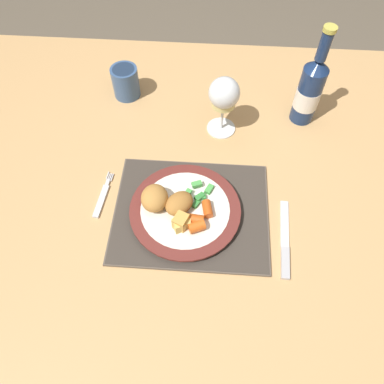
{
  "coord_description": "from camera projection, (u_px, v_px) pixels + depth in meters",
  "views": [
    {
      "loc": [
        -0.02,
        -0.51,
        1.47
      ],
      "look_at": [
        -0.05,
        -0.05,
        0.78
      ],
      "focal_mm": 35.0,
      "sensor_mm": 36.0,
      "label": 1
    }
  ],
  "objects": [
    {
      "name": "ground_plane",
      "position": [
        206.0,
        289.0,
        1.5
      ],
      "size": [
        6.0,
        6.0,
        0.0
      ],
      "primitive_type": "plane",
      "color": "brown"
    },
    {
      "name": "dining_table",
      "position": [
        214.0,
        200.0,
        0.94
      ],
      "size": [
        1.55,
        1.08,
        0.74
      ],
      "color": "tan",
      "rests_on": "ground"
    },
    {
      "name": "placemat",
      "position": [
        191.0,
        212.0,
        0.84
      ],
      "size": [
        0.34,
        0.28,
        0.01
      ],
      "color": "brown",
      "rests_on": "dining_table"
    },
    {
      "name": "dinner_plate",
      "position": [
        185.0,
        211.0,
        0.82
      ],
      "size": [
        0.24,
        0.24,
        0.02
      ],
      "color": "white",
      "rests_on": "placemat"
    },
    {
      "name": "breaded_croquettes",
      "position": [
        165.0,
        200.0,
        0.8
      ],
      "size": [
        0.12,
        0.08,
        0.05
      ],
      "color": "#B77F3D",
      "rests_on": "dinner_plate"
    },
    {
      "name": "green_beans_pile",
      "position": [
        197.0,
        195.0,
        0.83
      ],
      "size": [
        0.07,
        0.07,
        0.02
      ],
      "color": "#4CA84C",
      "rests_on": "dinner_plate"
    },
    {
      "name": "glazed_carrots",
      "position": [
        199.0,
        219.0,
        0.79
      ],
      "size": [
        0.06,
        0.08,
        0.02
      ],
      "color": "#CC5119",
      "rests_on": "dinner_plate"
    },
    {
      "name": "fork",
      "position": [
        102.0,
        197.0,
        0.86
      ],
      "size": [
        0.03,
        0.13,
        0.01
      ],
      "color": "silver",
      "rests_on": "dining_table"
    },
    {
      "name": "table_knife",
      "position": [
        285.0,
        245.0,
        0.79
      ],
      "size": [
        0.03,
        0.19,
        0.01
      ],
      "color": "silver",
      "rests_on": "dining_table"
    },
    {
      "name": "wine_glass",
      "position": [
        224.0,
        96.0,
        0.89
      ],
      "size": [
        0.08,
        0.08,
        0.16
      ],
      "color": "silver",
      "rests_on": "dining_table"
    },
    {
      "name": "bottle",
      "position": [
        310.0,
        90.0,
        0.92
      ],
      "size": [
        0.06,
        0.06,
        0.27
      ],
      "color": "navy",
      "rests_on": "dining_table"
    },
    {
      "name": "roast_potatoes",
      "position": [
        181.0,
        223.0,
        0.78
      ],
      "size": [
        0.04,
        0.04,
        0.03
      ],
      "color": "#DBB256",
      "rests_on": "dinner_plate"
    },
    {
      "name": "drinking_cup",
      "position": [
        126.0,
        81.0,
        1.02
      ],
      "size": [
        0.07,
        0.07,
        0.09
      ],
      "color": "#385684",
      "rests_on": "dining_table"
    }
  ]
}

